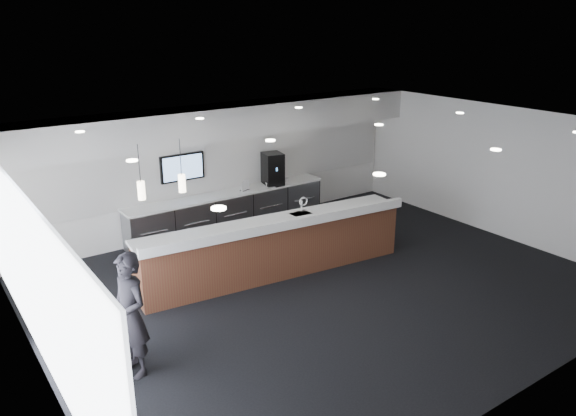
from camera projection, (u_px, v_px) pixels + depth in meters
ground at (325, 287)px, 10.64m from camera, size 10.00×10.00×0.00m
ceiling at (328, 130)px, 9.67m from camera, size 10.00×8.00×0.02m
back_wall at (220, 166)px, 13.25m from camera, size 10.00×0.02×3.00m
left_wall at (32, 284)px, 7.43m from camera, size 0.02×8.00×3.00m
right_wall at (496, 171)px, 12.88m from camera, size 0.02×8.00×3.00m
soffit_bulkhead at (228, 121)px, 12.53m from camera, size 10.00×0.90×0.70m
alcove_panel at (220, 163)px, 13.19m from camera, size 9.80×0.06×1.40m
window_blinds_wall at (36, 283)px, 7.45m from camera, size 0.04×7.36×2.55m
back_credenza at (229, 211)px, 13.30m from camera, size 5.06×0.66×0.95m
wall_tv at (182, 167)px, 12.58m from camera, size 1.05×0.08×0.62m
pendant_left at (183, 184)px, 9.22m from camera, size 0.12×0.12×0.30m
pendant_right at (142, 191)px, 8.84m from camera, size 0.12×0.12×0.30m
ceiling_can_lights at (328, 132)px, 9.68m from camera, size 7.00×5.00×0.02m
service_counter at (275, 247)px, 11.01m from camera, size 5.59×1.46×1.49m
coffee_machine at (273, 169)px, 13.70m from camera, size 0.53×0.62×0.78m
info_sign_left at (244, 187)px, 13.21m from camera, size 0.15×0.06×0.21m
info_sign_right at (246, 185)px, 13.30m from camera, size 0.19×0.05×0.25m
armchair at (103, 349)px, 8.07m from camera, size 0.85×0.84×0.64m
lounge_guest at (130, 315)px, 7.81m from camera, size 0.57×0.75×1.84m
cup_0 at (286, 180)px, 13.93m from camera, size 0.10×0.10×0.09m
cup_1 at (282, 181)px, 13.85m from camera, size 0.14×0.14×0.09m
cup_2 at (277, 182)px, 13.77m from camera, size 0.12×0.12×0.09m
cup_3 at (272, 183)px, 13.70m from camera, size 0.13×0.13×0.09m
cup_4 at (267, 184)px, 13.62m from camera, size 0.14×0.14×0.09m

